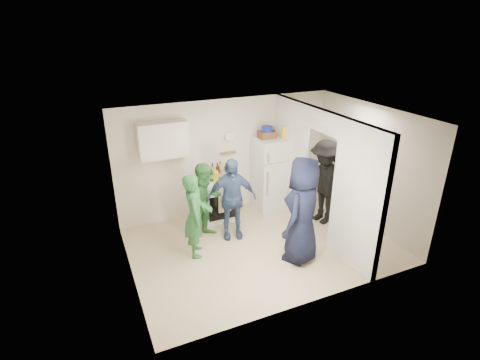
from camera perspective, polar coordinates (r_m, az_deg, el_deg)
name	(u,v)px	position (r m, az deg, el deg)	size (l,w,h in m)	color
floor	(261,245)	(7.27, 3.28, -9.89)	(4.80, 4.80, 0.00)	beige
wall_back	(227,156)	(8.11, -1.97, 3.61)	(4.80, 4.80, 0.00)	silver
wall_front	(318,231)	(5.40, 11.86, -7.58)	(4.80, 4.80, 0.00)	silver
wall_left	(125,211)	(6.06, -17.18, -4.57)	(3.40, 3.40, 0.00)	silver
wall_right	(369,166)	(8.00, 19.02, 2.02)	(3.40, 3.40, 0.00)	silver
ceiling	(265,117)	(6.27, 3.81, 9.63)	(4.80, 4.80, 0.00)	white
partition_pier_back	(289,157)	(8.12, 7.53, 3.43)	(0.12, 1.20, 2.50)	silver
partition_pier_front	(358,198)	(6.49, 17.53, -2.69)	(0.12, 1.20, 2.50)	silver
partition_header	(324,121)	(6.95, 12.69, 8.75)	(0.12, 1.00, 0.40)	silver
stove	(219,198)	(8.02, -3.28, -2.79)	(0.77, 0.64, 0.92)	white
upper_cabinet	(163,140)	(7.38, -11.68, 6.03)	(0.95, 0.34, 0.70)	silver
fridge	(271,174)	(8.32, 4.71, 0.92)	(0.68, 0.66, 1.65)	silver
wicker_basket	(267,135)	(8.02, 4.12, 6.91)	(0.35, 0.25, 0.15)	brown
blue_bowl	(267,129)	(7.98, 4.14, 7.81)	(0.24, 0.24, 0.11)	navy
yellow_cup_stack_top	(284,132)	(8.03, 6.67, 7.21)	(0.09, 0.09, 0.25)	yellow
wall_clock	(229,136)	(7.97, -1.62, 6.66)	(0.22, 0.22, 0.03)	white
spice_shelf	(228,153)	(8.04, -1.85, 4.17)	(0.35, 0.08, 0.03)	olive
nook_window	(364,145)	(8.00, 18.33, 5.15)	(0.03, 0.70, 0.80)	black
nook_window_frame	(363,145)	(7.99, 18.25, 5.14)	(0.04, 0.76, 0.86)	white
nook_valance	(364,128)	(7.88, 18.43, 7.54)	(0.04, 0.82, 0.18)	white
yellow_cup_stack_stove	(216,178)	(7.55, -3.64, 0.38)	(0.09, 0.09, 0.25)	#FFFE15
red_cup	(231,178)	(7.71, -1.31, 0.38)	(0.09, 0.09, 0.12)	red
person_green_left	(194,216)	(6.69, -6.97, -5.41)	(0.57, 0.38, 1.57)	#2C6F32
person_green_center	(206,202)	(7.19, -5.25, -3.29)	(0.75, 0.58, 1.54)	#367B3A
person_denim	(231,199)	(7.17, -1.32, -2.88)	(0.96, 0.40, 1.64)	#365577
person_navy	(302,211)	(6.52, 9.50, -4.63)	(0.94, 0.61, 1.92)	black
person_nook	(324,182)	(7.88, 12.75, -0.31)	(1.17, 0.67, 1.80)	black
bottle_a	(204,173)	(7.81, -5.57, 1.07)	(0.06, 0.06, 0.24)	brown
bottle_b	(211,175)	(7.65, -4.37, 0.74)	(0.07, 0.07, 0.27)	#21541C
bottle_c	(212,170)	(7.88, -4.22, 1.54)	(0.08, 0.08, 0.29)	#AAB1B9
bottle_d	(219,173)	(7.72, -3.20, 1.01)	(0.06, 0.06, 0.28)	maroon
bottle_e	(220,168)	(7.96, -3.03, 1.86)	(0.07, 0.07, 0.31)	#B1B4C4
bottle_f	(226,170)	(7.85, -2.15, 1.54)	(0.07, 0.07, 0.31)	#1D3B15
bottle_g	(227,167)	(8.00, -1.93, 1.97)	(0.06, 0.06, 0.31)	olive
bottle_h	(206,177)	(7.57, -5.21, 0.39)	(0.08, 0.08, 0.25)	silver
bottle_i	(218,170)	(7.87, -3.41, 1.58)	(0.08, 0.08, 0.31)	#4D280D
bottle_j	(234,171)	(7.80, -0.94, 1.31)	(0.07, 0.07, 0.28)	#22501B
bottle_k	(208,172)	(7.73, -4.86, 1.19)	(0.07, 0.07, 0.32)	olive
bottle_l	(226,174)	(7.71, -2.19, 0.86)	(0.06, 0.06, 0.24)	#B0B2C1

